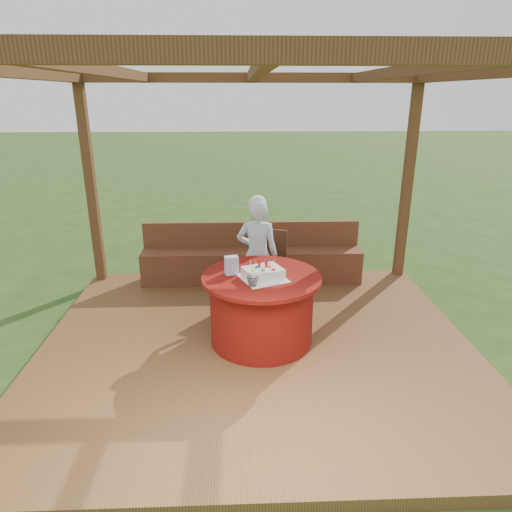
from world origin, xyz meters
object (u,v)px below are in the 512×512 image
at_px(table, 261,308).
at_px(chair, 267,262).
at_px(gift_bag, 232,265).
at_px(drinking_glass, 253,281).
at_px(bench, 252,262).
at_px(elderly_woman, 257,253).
at_px(birthday_cake, 263,273).

relative_size(table, chair, 1.36).
distance_m(gift_bag, drinking_glass, 0.39).
bearing_deg(bench, elderly_woman, -87.08).
height_order(elderly_woman, drinking_glass, elderly_woman).
relative_size(elderly_woman, drinking_glass, 12.27).
bearing_deg(drinking_glass, birthday_cake, 60.83).
bearing_deg(gift_bag, bench, 68.10).
bearing_deg(table, chair, 83.53).
bearing_deg(chair, drinking_glass, -99.45).
height_order(table, elderly_woman, elderly_woman).
xyz_separation_m(table, chair, (0.12, 1.02, 0.13)).
relative_size(elderly_woman, gift_bag, 7.30).
bearing_deg(elderly_woman, drinking_glass, -94.80).
height_order(chair, drinking_glass, chair).
xyz_separation_m(bench, birthday_cake, (0.06, -1.74, 0.53)).
bearing_deg(table, birthday_cake, -82.25).
xyz_separation_m(chair, drinking_glass, (-0.21, -1.29, 0.29)).
height_order(elderly_woman, gift_bag, elderly_woman).
bearing_deg(drinking_glass, elderly_woman, 85.20).
distance_m(elderly_woman, birthday_cake, 0.91).
bearing_deg(elderly_woman, table, -89.55).
relative_size(birthday_cake, drinking_glass, 4.77).
relative_size(chair, drinking_glass, 7.93).
distance_m(table, chair, 1.03).
bearing_deg(birthday_cake, chair, 84.50).
distance_m(table, gift_bag, 0.55).
height_order(elderly_woman, birthday_cake, elderly_woman).
height_order(bench, birthday_cake, birthday_cake).
bearing_deg(elderly_woman, gift_bag, -110.92).
bearing_deg(drinking_glass, gift_bag, 121.81).
xyz_separation_m(bench, table, (0.05, -1.66, 0.11)).
distance_m(birthday_cake, gift_bag, 0.34).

